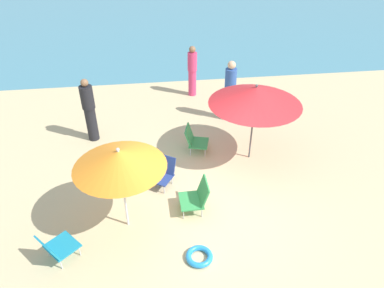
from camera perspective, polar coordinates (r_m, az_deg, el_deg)
name	(u,v)px	position (r m, az deg, el deg)	size (l,w,h in m)	color
ground_plane	(204,206)	(7.30, 1.92, -10.00)	(40.00, 40.00, 0.00)	#CCB789
sea_water	(161,21)	(20.12, -4.93, 19.16)	(40.00, 16.00, 0.01)	teal
umbrella_red	(256,95)	(7.88, 10.21, 7.70)	(2.06, 2.06, 1.91)	#4C4C51
umbrella_orange	(119,159)	(6.05, -11.65, -2.39)	(1.60, 1.60, 1.77)	silver
beach_chair_a	(197,196)	(7.00, 0.79, -8.40)	(0.56, 0.55, 0.68)	#33934C
beach_chair_b	(194,139)	(8.63, 0.37, 0.78)	(0.66, 0.63, 0.67)	#33934C
beach_chair_c	(56,247)	(6.58, -21.00, -15.21)	(0.73, 0.73, 0.58)	teal
beach_chair_d	(163,172)	(7.66, -4.70, -4.47)	(0.67, 0.69, 0.63)	navy
person_a	(192,71)	(11.26, 0.05, 11.68)	(0.29, 0.29, 1.60)	#DB3866
person_b	(89,110)	(9.22, -16.19, 5.24)	(0.32, 0.32, 1.67)	black
person_c	(230,91)	(9.86, 6.14, 8.53)	(0.31, 0.31, 1.72)	#2D519E
swim_ring	(199,256)	(6.39, 1.17, -17.64)	(0.47, 0.47, 0.10)	#238CD8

